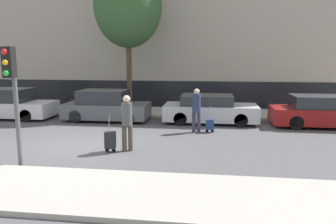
% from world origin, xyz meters
% --- Properties ---
extents(ground_plane, '(80.00, 80.00, 0.00)m').
position_xyz_m(ground_plane, '(0.00, 0.00, 0.00)').
color(ground_plane, '#4C4C4F').
extents(sidewalk_near, '(28.00, 2.50, 0.12)m').
position_xyz_m(sidewalk_near, '(0.00, -3.75, 0.06)').
color(sidewalk_near, '#A39E93').
rests_on(sidewalk_near, ground_plane).
extents(sidewalk_far, '(28.00, 3.00, 0.12)m').
position_xyz_m(sidewalk_far, '(0.00, 7.00, 0.06)').
color(sidewalk_far, '#A39E93').
rests_on(sidewalk_far, ground_plane).
extents(parked_car_0, '(4.54, 1.81, 1.48)m').
position_xyz_m(parked_car_0, '(-5.63, 4.54, 0.69)').
color(parked_car_0, silver).
rests_on(parked_car_0, ground_plane).
extents(parked_car_1, '(4.01, 1.78, 1.46)m').
position_xyz_m(parked_car_1, '(-0.57, 4.59, 0.68)').
color(parked_car_1, '#4C5156').
rests_on(parked_car_1, ground_plane).
extents(parked_car_2, '(4.27, 1.89, 1.29)m').
position_xyz_m(parked_car_2, '(4.36, 4.74, 0.62)').
color(parked_car_2, '#B7BABF').
rests_on(parked_car_2, ground_plane).
extents(parked_car_3, '(4.69, 1.83, 1.37)m').
position_xyz_m(parked_car_3, '(9.37, 4.47, 0.64)').
color(parked_car_3, maroon).
rests_on(parked_car_3, ground_plane).
extents(pedestrian_left, '(0.34, 0.34, 1.82)m').
position_xyz_m(pedestrian_left, '(1.77, -0.34, 1.04)').
color(pedestrian_left, '#4C4233').
rests_on(pedestrian_left, ground_plane).
extents(trolley_left, '(0.34, 0.29, 1.20)m').
position_xyz_m(trolley_left, '(1.25, -0.53, 0.39)').
color(trolley_left, '#262628').
rests_on(trolley_left, ground_plane).
extents(pedestrian_right, '(0.35, 0.34, 1.77)m').
position_xyz_m(pedestrian_right, '(3.84, 2.66, 1.01)').
color(pedestrian_right, '#383347').
rests_on(pedestrian_right, ground_plane).
extents(trolley_right, '(0.34, 0.29, 1.08)m').
position_xyz_m(trolley_right, '(4.39, 2.71, 0.33)').
color(trolley_right, navy).
rests_on(trolley_right, ground_plane).
extents(traffic_light, '(0.28, 0.47, 3.28)m').
position_xyz_m(traffic_light, '(-0.78, -2.37, 2.35)').
color(traffic_light, '#515154').
rests_on(traffic_light, ground_plane).
extents(parked_bicycle, '(1.77, 0.06, 0.96)m').
position_xyz_m(parked_bicycle, '(-2.90, 6.96, 0.49)').
color(parked_bicycle, black).
rests_on(parked_bicycle, sidewalk_far).
extents(bare_tree_near_crossing, '(3.52, 3.52, 7.67)m').
position_xyz_m(bare_tree_near_crossing, '(0.06, 6.71, 5.62)').
color(bare_tree_near_crossing, '#4C3826').
rests_on(bare_tree_near_crossing, sidewalk_far).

